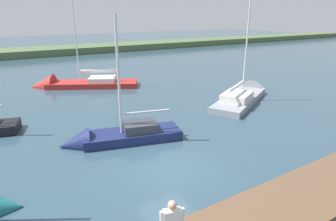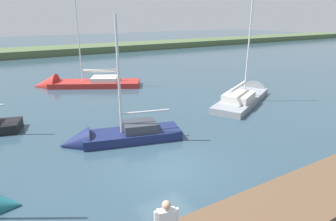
% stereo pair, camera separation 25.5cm
% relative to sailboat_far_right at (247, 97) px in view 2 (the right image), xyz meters
% --- Properties ---
extents(ground_plane, '(200.00, 200.00, 0.00)m').
position_rel_sailboat_far_right_xyz_m(ground_plane, '(12.02, 6.90, -0.12)').
color(ground_plane, '#2D4756').
extents(far_shoreline, '(180.00, 8.00, 2.40)m').
position_rel_sailboat_far_right_xyz_m(far_shoreline, '(12.02, -39.36, -0.12)').
color(far_shoreline, '#4C603D').
rests_on(far_shoreline, ground_plane).
extents(sailboat_far_right, '(9.67, 6.71, 9.77)m').
position_rel_sailboat_far_right_xyz_m(sailboat_far_right, '(0.00, 0.00, 0.00)').
color(sailboat_far_right, gray).
rests_on(sailboat_far_right, ground_plane).
extents(sailboat_mid_channel, '(10.51, 7.21, 12.32)m').
position_rel_sailboat_far_right_xyz_m(sailboat_mid_channel, '(11.62, -11.88, 0.00)').
color(sailboat_mid_channel, '#B22823').
rests_on(sailboat_mid_channel, ground_plane).
extents(sailboat_inner_slip, '(7.06, 3.54, 7.79)m').
position_rel_sailboat_far_right_xyz_m(sailboat_inner_slip, '(13.12, 2.60, 0.08)').
color(sailboat_inner_slip, navy).
rests_on(sailboat_inner_slip, ground_plane).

